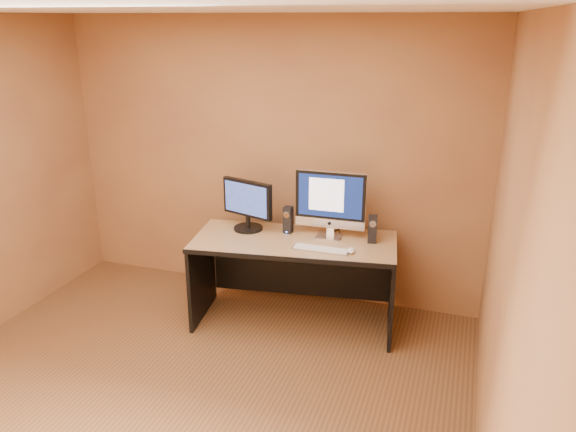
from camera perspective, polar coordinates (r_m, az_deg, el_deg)
The scene contains 12 objects.
floor at distance 4.18m, azimuth -11.82°, elevation -18.81°, with size 4.00×4.00×0.00m, color brown.
walls at distance 3.53m, azimuth -13.27°, elevation -1.97°, with size 4.00×4.00×2.60m, color #9E733F, non-canonical shape.
ceiling at distance 3.30m, azimuth -15.12°, elevation 19.55°, with size 4.00×4.00×0.00m, color white.
desk at distance 4.90m, azimuth 0.62°, elevation -6.73°, with size 1.71×0.75×0.79m, color #A67C53, non-canonical shape.
imac at distance 4.72m, azimuth 4.26°, elevation 1.18°, with size 0.61×0.22×0.59m, color silver, non-canonical shape.
second_monitor at distance 4.91m, azimuth -4.12°, elevation 1.09°, with size 0.51×0.26×0.45m, color black, non-canonical shape.
speaker_left at distance 4.86m, azimuth 0.01°, elevation -0.39°, with size 0.07×0.08×0.23m, color black, non-canonical shape.
speaker_right at distance 4.70m, azimuth 8.58°, elevation -1.32°, with size 0.07×0.08×0.23m, color black, non-canonical shape.
keyboard at distance 4.54m, azimuth 3.33°, elevation -3.39°, with size 0.46×0.12×0.02m, color #BCBCC1.
mouse at distance 4.51m, azimuth 6.45°, elevation -3.47°, with size 0.06×0.11×0.04m, color silver.
cable_a at distance 4.87m, azimuth 5.31°, elevation -1.86°, with size 0.01×0.01×0.23m, color black.
cable_b at distance 4.91m, azimuth 4.61°, elevation -1.64°, with size 0.01×0.01×0.19m, color black.
Camera 1 is at (1.78, -2.77, 2.56)m, focal length 35.00 mm.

